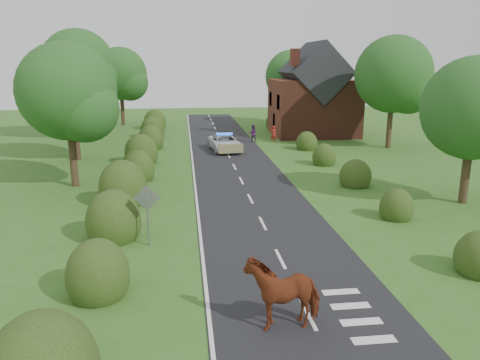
{
  "coord_description": "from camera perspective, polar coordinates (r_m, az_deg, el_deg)",
  "views": [
    {
      "loc": [
        -3.46,
        -16.01,
        7.22
      ],
      "look_at": [
        -0.67,
        7.16,
        1.3
      ],
      "focal_mm": 35.0,
      "sensor_mm": 36.0,
      "label": 1
    }
  ],
  "objects": [
    {
      "name": "tree_left_a",
      "position": [
        28.63,
        -19.84,
        9.64
      ],
      "size": [
        5.74,
        5.6,
        8.38
      ],
      "color": "#332316",
      "rests_on": "ground"
    },
    {
      "name": "road_markings",
      "position": [
        29.88,
        -3.1,
        0.28
      ],
      "size": [
        4.96,
        70.0,
        0.01
      ],
      "color": "white",
      "rests_on": "road"
    },
    {
      "name": "hedgerow_left",
      "position": [
        28.61,
        -12.82,
        0.8
      ],
      "size": [
        2.75,
        50.41,
        3.0
      ],
      "color": "#1E340E",
      "rests_on": "ground"
    },
    {
      "name": "tree_right_a",
      "position": [
        26.47,
        27.12,
        7.32
      ],
      "size": [
        5.33,
        5.2,
        7.56
      ],
      "color": "#332316",
      "rests_on": "ground"
    },
    {
      "name": "road_sign",
      "position": [
        18.91,
        -11.25,
        -3.16
      ],
      "size": [
        1.06,
        0.08,
        2.53
      ],
      "color": "gray",
      "rests_on": "ground"
    },
    {
      "name": "tree_left_d",
      "position": [
        56.29,
        -14.11,
        12.2
      ],
      "size": [
        6.15,
        6.0,
        8.89
      ],
      "color": "#332316",
      "rests_on": "ground"
    },
    {
      "name": "tree_left_b",
      "position": [
        36.77,
        -19.4,
        10.05
      ],
      "size": [
        5.74,
        5.6,
        8.07
      ],
      "color": "#332316",
      "rests_on": "ground"
    },
    {
      "name": "ground",
      "position": [
        17.9,
        4.94,
        -9.61
      ],
      "size": [
        120.0,
        120.0,
        0.0
      ],
      "primitive_type": "plane",
      "color": "#38611E"
    },
    {
      "name": "road",
      "position": [
        32.03,
        -0.5,
        1.22
      ],
      "size": [
        6.0,
        70.0,
        0.02
      ],
      "primitive_type": "cube",
      "color": "black",
      "rests_on": "ground"
    },
    {
      "name": "tree_right_b",
      "position": [
        41.82,
        18.64,
        11.75
      ],
      "size": [
        6.56,
        6.4,
        9.4
      ],
      "color": "#332316",
      "rests_on": "ground"
    },
    {
      "name": "hedgerow_right",
      "position": [
        29.78,
        13.05,
        0.92
      ],
      "size": [
        2.1,
        45.78,
        2.1
      ],
      "color": "#1E340E",
      "rests_on": "ground"
    },
    {
      "name": "house",
      "position": [
        47.92,
        8.96,
        9.95
      ],
      "size": [
        8.0,
        7.4,
        9.17
      ],
      "color": "brown",
      "rests_on": "ground"
    },
    {
      "name": "cow",
      "position": [
        13.62,
        5.22,
        -13.77
      ],
      "size": [
        2.52,
        1.58,
        1.68
      ],
      "primitive_type": "imported",
      "rotation": [
        0.0,
        0.0,
        -1.43
      ],
      "color": "#602F19",
      "rests_on": "ground"
    },
    {
      "name": "tree_right_c",
      "position": [
        55.38,
        6.56,
        12.19
      ],
      "size": [
        6.15,
        6.0,
        8.58
      ],
      "color": "#332316",
      "rests_on": "ground"
    },
    {
      "name": "pedestrian_purple",
      "position": [
        43.44,
        1.56,
        5.71
      ],
      "size": [
        0.8,
        0.64,
        1.58
      ],
      "primitive_type": "imported",
      "rotation": [
        0.0,
        0.0,
        3.19
      ],
      "color": "#491C56",
      "rests_on": "ground"
    },
    {
      "name": "tree_left_c",
      "position": [
        46.76,
        -18.74,
        12.65
      ],
      "size": [
        6.97,
        6.8,
        10.22
      ],
      "color": "#332316",
      "rests_on": "ground"
    },
    {
      "name": "police_van",
      "position": [
        39.04,
        -1.88,
        4.56
      ],
      "size": [
        2.76,
        5.08,
        1.49
      ],
      "rotation": [
        0.0,
        0.0,
        0.12
      ],
      "color": "silver",
      "rests_on": "ground"
    },
    {
      "name": "pedestrian_red",
      "position": [
        43.26,
        4.11,
        5.62
      ],
      "size": [
        0.57,
        0.38,
        1.55
      ],
      "primitive_type": "imported",
      "rotation": [
        0.0,
        0.0,
        3.13
      ],
      "color": "maroon",
      "rests_on": "ground"
    }
  ]
}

